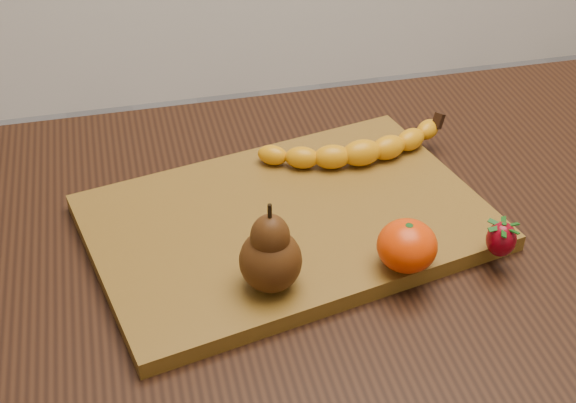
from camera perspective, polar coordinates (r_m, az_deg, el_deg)
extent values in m
cube|color=black|center=(0.96, 5.38, -3.05)|extent=(1.00, 0.70, 0.04)
cylinder|color=black|center=(1.41, -17.48, -10.07)|extent=(0.05, 0.05, 0.72)
cylinder|color=black|center=(1.57, 17.01, -4.51)|extent=(0.05, 0.05, 0.72)
cube|color=brown|center=(0.94, 0.00, -1.48)|extent=(0.50, 0.39, 0.02)
ellipsoid|color=#E93902|center=(0.85, 8.46, -3.13)|extent=(0.07, 0.07, 0.05)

